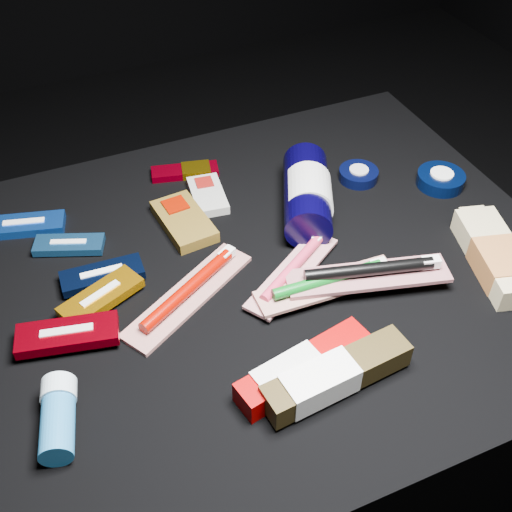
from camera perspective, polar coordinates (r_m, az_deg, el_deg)
name	(u,v)px	position (r m, az deg, el deg)	size (l,w,h in m)	color
ground	(251,416)	(1.30, -0.45, -14.06)	(3.00, 3.00, 0.00)	black
cloth_table	(250,353)	(1.13, -0.50, -8.63)	(0.98, 0.78, 0.40)	black
luna_bar_0	(25,225)	(1.12, -19.87, 2.59)	(0.14, 0.08, 0.02)	#1449B6
luna_bar_1	(69,245)	(1.06, -16.28, 0.97)	(0.12, 0.08, 0.01)	#1E568F
luna_bar_2	(102,275)	(0.99, -13.50, -1.65)	(0.12, 0.05, 0.02)	black
luna_bar_3	(101,297)	(0.95, -13.61, -3.56)	(0.13, 0.09, 0.02)	#C47D07
luna_bar_4	(68,334)	(0.91, -16.40, -6.71)	(0.14, 0.08, 0.02)	#8B000D
clif_bar_0	(183,219)	(1.07, -6.54, 3.25)	(0.08, 0.13, 0.02)	brown
clif_bar_1	(207,194)	(1.12, -4.36, 5.54)	(0.07, 0.11, 0.02)	#A8A9A2
power_bar	(189,171)	(1.18, -6.01, 7.52)	(0.13, 0.06, 0.01)	maroon
lotion_bottle	(307,194)	(1.07, 4.56, 5.54)	(0.15, 0.24, 0.08)	black
cream_tin_upper	(358,174)	(1.17, 9.09, 7.17)	(0.07, 0.07, 0.02)	black
cream_tin_lower	(441,179)	(1.19, 16.09, 6.58)	(0.08, 0.08, 0.03)	black
bodywash_bottle	(496,257)	(1.04, 20.58, -0.10)	(0.11, 0.21, 0.04)	#CBBB89
deodorant_stick	(58,417)	(0.83, -17.21, -13.48)	(0.07, 0.11, 0.04)	#216EA9
toothbrush_pack_0	(190,291)	(0.95, -5.92, -3.15)	(0.23, 0.17, 0.03)	#B2AAA6
toothbrush_pack_1	(294,269)	(0.97, 3.36, -1.17)	(0.19, 0.15, 0.02)	beige
toothbrush_pack_2	(329,282)	(0.94, 6.52, -2.32)	(0.22, 0.06, 0.02)	beige
toothbrush_pack_3	(371,273)	(0.95, 10.16, -1.48)	(0.25, 0.12, 0.03)	#A8A19C
toothpaste_carton_red	(299,371)	(0.84, 3.82, -10.14)	(0.20, 0.08, 0.04)	#8F0000
toothpaste_carton_green	(331,378)	(0.83, 6.66, -10.70)	(0.21, 0.06, 0.04)	#30250E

